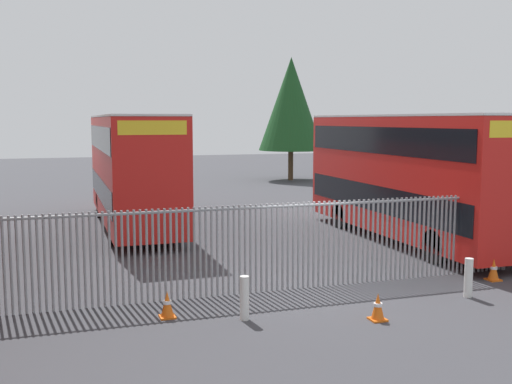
{
  "coord_description": "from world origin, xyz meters",
  "views": [
    {
      "loc": [
        -5.86,
        -13.85,
        4.23
      ],
      "look_at": [
        0.0,
        4.0,
        2.0
      ],
      "focal_mm": 42.57,
      "sensor_mm": 36.0,
      "label": 1
    }
  ],
  "objects_px": {
    "double_decker_bus_behind_fence_left": "(133,166)",
    "bollard_near_left": "(244,298)",
    "bollard_center_front": "(468,278)",
    "traffic_cone_near_kerb": "(378,307)",
    "traffic_cone_by_gate": "(167,305)",
    "traffic_cone_mid_forecourt": "(494,270)",
    "double_decker_bus_near_gate": "(408,172)"
  },
  "relations": [
    {
      "from": "double_decker_bus_behind_fence_left",
      "to": "traffic_cone_near_kerb",
      "type": "distance_m",
      "value": 13.76
    },
    {
      "from": "traffic_cone_by_gate",
      "to": "double_decker_bus_behind_fence_left",
      "type": "bearing_deg",
      "value": 86.58
    },
    {
      "from": "traffic_cone_near_kerb",
      "to": "double_decker_bus_near_gate",
      "type": "bearing_deg",
      "value": 54.19
    },
    {
      "from": "traffic_cone_mid_forecourt",
      "to": "double_decker_bus_behind_fence_left",
      "type": "bearing_deg",
      "value": 125.72
    },
    {
      "from": "traffic_cone_mid_forecourt",
      "to": "traffic_cone_near_kerb",
      "type": "height_order",
      "value": "same"
    },
    {
      "from": "double_decker_bus_near_gate",
      "to": "traffic_cone_mid_forecourt",
      "type": "distance_m",
      "value": 5.86
    },
    {
      "from": "bollard_near_left",
      "to": "bollard_center_front",
      "type": "distance_m",
      "value": 5.6
    },
    {
      "from": "bollard_near_left",
      "to": "traffic_cone_mid_forecourt",
      "type": "xyz_separation_m",
      "value": [
        7.22,
        0.99,
        -0.19
      ]
    },
    {
      "from": "double_decker_bus_behind_fence_left",
      "to": "traffic_cone_by_gate",
      "type": "distance_m",
      "value": 11.77
    },
    {
      "from": "double_decker_bus_behind_fence_left",
      "to": "traffic_cone_mid_forecourt",
      "type": "bearing_deg",
      "value": -54.28
    },
    {
      "from": "bollard_near_left",
      "to": "traffic_cone_by_gate",
      "type": "distance_m",
      "value": 1.68
    },
    {
      "from": "bollard_near_left",
      "to": "traffic_cone_near_kerb",
      "type": "height_order",
      "value": "bollard_near_left"
    },
    {
      "from": "double_decker_bus_near_gate",
      "to": "double_decker_bus_behind_fence_left",
      "type": "bearing_deg",
      "value": 146.55
    },
    {
      "from": "double_decker_bus_behind_fence_left",
      "to": "traffic_cone_by_gate",
      "type": "relative_size",
      "value": 18.32
    },
    {
      "from": "double_decker_bus_near_gate",
      "to": "bollard_near_left",
      "type": "distance_m",
      "value": 10.39
    },
    {
      "from": "bollard_near_left",
      "to": "bollard_center_front",
      "type": "relative_size",
      "value": 1.0
    },
    {
      "from": "traffic_cone_mid_forecourt",
      "to": "traffic_cone_by_gate",
      "type": "bearing_deg",
      "value": -177.8
    },
    {
      "from": "double_decker_bus_near_gate",
      "to": "traffic_cone_near_kerb",
      "type": "distance_m",
      "value": 9.26
    },
    {
      "from": "double_decker_bus_near_gate",
      "to": "traffic_cone_near_kerb",
      "type": "height_order",
      "value": "double_decker_bus_near_gate"
    },
    {
      "from": "traffic_cone_by_gate",
      "to": "traffic_cone_mid_forecourt",
      "type": "relative_size",
      "value": 1.0
    },
    {
      "from": "double_decker_bus_near_gate",
      "to": "bollard_near_left",
      "type": "relative_size",
      "value": 11.38
    },
    {
      "from": "double_decker_bus_behind_fence_left",
      "to": "bollard_center_front",
      "type": "distance_m",
      "value": 14.01
    },
    {
      "from": "double_decker_bus_behind_fence_left",
      "to": "bollard_near_left",
      "type": "xyz_separation_m",
      "value": [
        0.85,
        -12.2,
        -1.95
      ]
    },
    {
      "from": "traffic_cone_mid_forecourt",
      "to": "traffic_cone_near_kerb",
      "type": "relative_size",
      "value": 1.0
    },
    {
      "from": "double_decker_bus_behind_fence_left",
      "to": "bollard_near_left",
      "type": "relative_size",
      "value": 11.38
    },
    {
      "from": "bollard_near_left",
      "to": "traffic_cone_by_gate",
      "type": "xyz_separation_m",
      "value": [
        -1.54,
        0.65,
        -0.19
      ]
    },
    {
      "from": "double_decker_bus_behind_fence_left",
      "to": "traffic_cone_by_gate",
      "type": "bearing_deg",
      "value": -93.42
    },
    {
      "from": "bollard_center_front",
      "to": "traffic_cone_mid_forecourt",
      "type": "height_order",
      "value": "bollard_center_front"
    },
    {
      "from": "double_decker_bus_behind_fence_left",
      "to": "bollard_near_left",
      "type": "distance_m",
      "value": 12.39
    },
    {
      "from": "traffic_cone_near_kerb",
      "to": "bollard_center_front",
      "type": "bearing_deg",
      "value": 15.99
    },
    {
      "from": "bollard_center_front",
      "to": "traffic_cone_near_kerb",
      "type": "bearing_deg",
      "value": -164.01
    },
    {
      "from": "traffic_cone_near_kerb",
      "to": "traffic_cone_mid_forecourt",
      "type": "bearing_deg",
      "value": 22.78
    }
  ]
}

